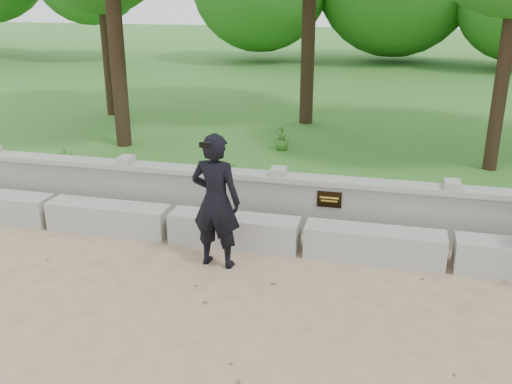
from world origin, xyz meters
The scene contains 8 objects.
ground centered at (0.00, 0.00, 0.00)m, with size 80.00×80.00×0.00m, color tan.
lawn centered at (0.00, 14.00, 0.12)m, with size 40.00×22.00×0.25m, color #31742A.
concrete_bench centered at (0.00, 1.90, 0.22)m, with size 11.90×0.45×0.45m.
parapet_wall centered at (0.00, 2.60, 0.46)m, with size 12.50×0.35×0.90m.
man_main centered at (-1.05, 1.24, 0.92)m, with size 0.71×0.63×1.83m.
shrub_a centered at (-4.53, 3.30, 0.55)m, with size 0.31×0.21×0.60m, color #3A7527.
shrub_b centered at (-1.48, 3.30, 0.51)m, with size 0.29×0.23×0.52m, color #3A7527.
shrub_d centered at (-1.18, 6.24, 0.54)m, with size 0.32×0.29×0.57m, color #3A7527.
Camera 1 is at (1.14, -5.40, 3.56)m, focal length 40.00 mm.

